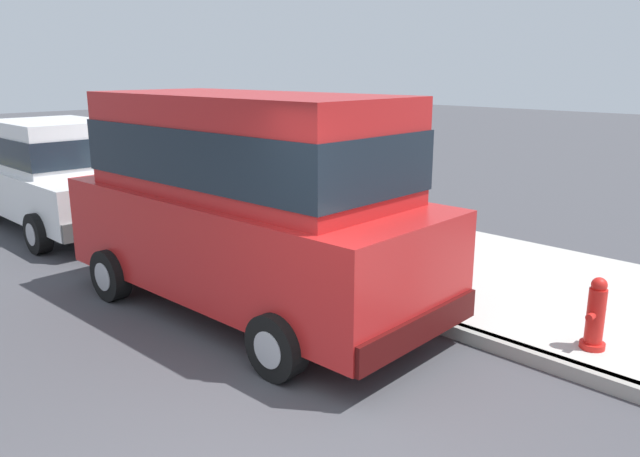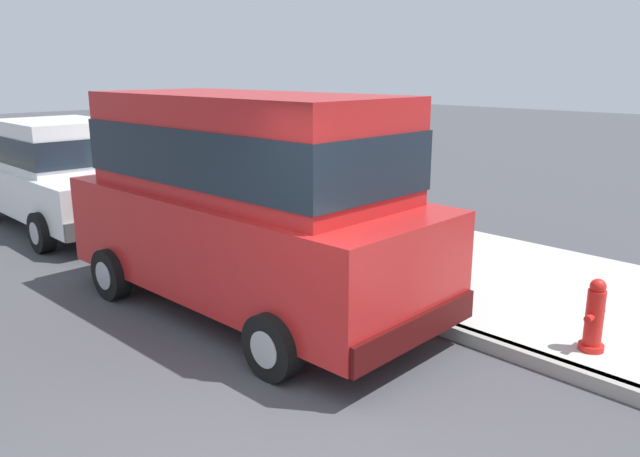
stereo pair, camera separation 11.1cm
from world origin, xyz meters
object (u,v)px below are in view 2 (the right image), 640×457
object	(u,v)px
car_red_van	(245,194)
car_white_sedan	(60,173)
fire_hydrant	(594,317)
dog_tan	(412,242)

from	to	relation	value
car_red_van	car_white_sedan	world-z (taller)	car_red_van
car_red_van	fire_hydrant	world-z (taller)	car_red_van
car_red_van	dog_tan	xyz separation A→B (m)	(2.51, -0.50, -0.97)
car_white_sedan	fire_hydrant	world-z (taller)	car_white_sedan
car_white_sedan	dog_tan	size ratio (longest dim) A/B	6.91
car_red_van	car_white_sedan	bearing A→B (deg)	89.50
car_white_sedan	fire_hydrant	distance (m)	9.04
fire_hydrant	car_red_van	bearing A→B (deg)	113.63
fire_hydrant	car_white_sedan	bearing A→B (deg)	99.30
car_red_van	dog_tan	distance (m)	2.74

